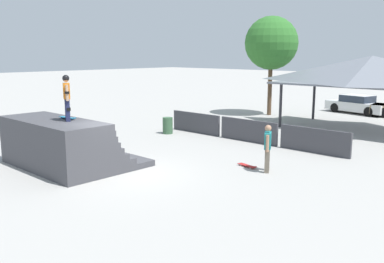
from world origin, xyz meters
name	(u,v)px	position (x,y,z in m)	size (l,w,h in m)	color
ground_plane	(120,174)	(0.00, 0.00, 0.00)	(160.00, 160.00, 0.00)	#A3A09B
quarter_pipe_ramp	(63,146)	(-2.32, -0.83, 0.79)	(4.81, 3.65, 1.79)	#424247
skater_on_deck	(67,95)	(-1.73, -0.90, 2.72)	(0.68, 0.45, 1.61)	#1E2347
skateboard_on_deck	(68,118)	(-2.05, -0.72, 1.85)	(0.84, 0.25, 0.09)	blue
bystander_walking	(268,146)	(3.56, 3.76, 0.93)	(0.44, 0.63, 1.68)	#6B6051
skateboard_on_ground	(248,166)	(2.72, 3.77, 0.06)	(0.85, 0.34, 0.09)	silver
barrier_fence	(248,131)	(-0.01, 7.56, 0.53)	(9.98, 0.12, 1.05)	#3D3D42
pavilion_shelter	(372,71)	(3.06, 14.15, 3.21)	(9.89, 4.62, 4.01)	#2D2D33
tree_far_back	(271,43)	(-4.24, 15.79, 4.78)	(3.51, 3.51, 6.55)	brown
trash_bin	(168,126)	(-4.28, 6.35, 0.42)	(0.52, 0.52, 0.85)	#385B3D
parked_car_white	(358,105)	(-0.16, 20.68, 0.60)	(4.58, 2.54, 1.27)	silver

